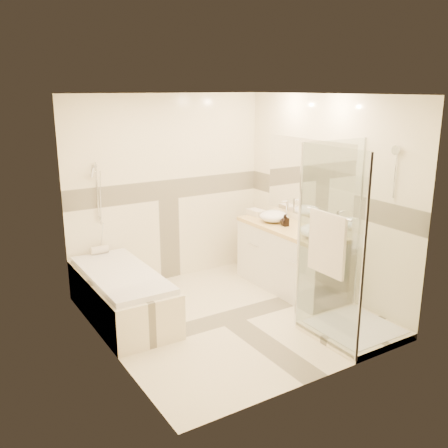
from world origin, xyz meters
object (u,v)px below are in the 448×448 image
bathtub (122,293)px  amenity_bottle_a (286,220)px  vanity (289,258)px  amenity_bottle_b (285,220)px  vessel_sink_far (316,231)px  shower_enclosure (344,290)px  vessel_sink_near (274,216)px

bathtub → amenity_bottle_a: (2.13, -0.28, 0.62)m
bathtub → vanity: (2.15, -0.35, 0.12)m
amenity_bottle_a → vanity: bearing=-73.0°
amenity_bottle_a → amenity_bottle_b: 0.03m
amenity_bottle_a → amenity_bottle_b: amenity_bottle_a is taller
vessel_sink_far → amenity_bottle_a: 0.57m
vanity → vessel_sink_far: size_ratio=4.20×
vanity → amenity_bottle_a: 0.51m
bathtub → amenity_bottle_b: size_ratio=11.66×
shower_enclosure → amenity_bottle_b: 1.45m
amenity_bottle_b → shower_enclosure: bearing=-101.3°
bathtub → amenity_bottle_a: amenity_bottle_a is taller
vanity → vessel_sink_near: bearing=93.5°
shower_enclosure → amenity_bottle_b: (0.27, 1.36, 0.42)m
shower_enclosure → vessel_sink_near: shower_enclosure is taller
vanity → shower_enclosure: size_ratio=0.79×
shower_enclosure → vanity: bearing=77.0°
vanity → shower_enclosure: bearing=-103.0°
bathtub → shower_enclosure: (1.86, -1.62, 0.20)m
vessel_sink_near → vessel_sink_far: (0.00, -0.82, 0.00)m
bathtub → amenity_bottle_b: amenity_bottle_b is taller
vessel_sink_near → shower_enclosure: bearing=-99.7°
bathtub → amenity_bottle_b: bearing=-6.9°
vessel_sink_far → shower_enclosure: bearing=-109.5°
vessel_sink_near → amenity_bottle_b: vessel_sink_near is taller
vanity → shower_enclosure: shower_enclosure is taller
vessel_sink_near → vessel_sink_far: bearing=-90.0°
amenity_bottle_a → amenity_bottle_b: bearing=90.0°
vanity → vessel_sink_far: bearing=-92.3°
amenity_bottle_b → vessel_sink_near: bearing=90.0°
shower_enclosure → amenity_bottle_a: shower_enclosure is taller
bathtub → vessel_sink_near: 2.22m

